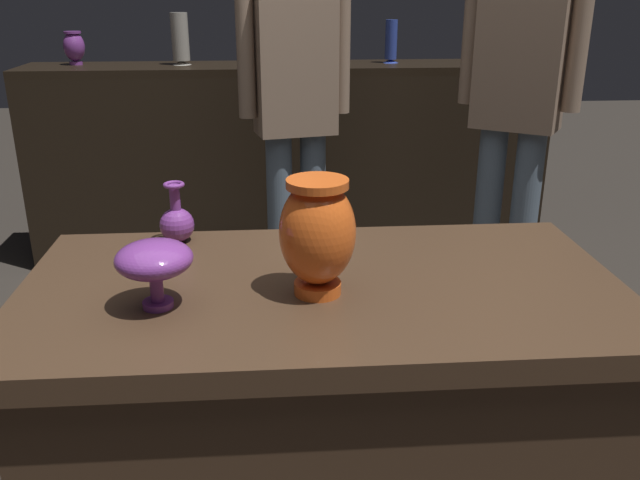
{
  "coord_description": "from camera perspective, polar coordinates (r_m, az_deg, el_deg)",
  "views": [
    {
      "loc": [
        -0.1,
        -1.22,
        1.36
      ],
      "look_at": [
        -0.01,
        -0.02,
        0.9
      ],
      "focal_mm": 37.74,
      "sensor_mm": 36.0,
      "label": 1
    }
  ],
  "objects": [
    {
      "name": "display_plinth",
      "position": [
        1.55,
        0.18,
        -17.05
      ],
      "size": [
        1.2,
        0.64,
        0.8
      ],
      "color": "#422D1E",
      "rests_on": "ground_plane"
    },
    {
      "name": "back_display_shelf",
      "position": [
        3.53,
        -2.63,
        6.64
      ],
      "size": [
        2.6,
        0.4,
        0.99
      ],
      "color": "black",
      "rests_on": "ground_plane"
    },
    {
      "name": "vase_centerpiece",
      "position": [
        1.25,
        -0.21,
        0.62
      ],
      "size": [
        0.14,
        0.14,
        0.23
      ],
      "color": "#E55B1E",
      "rests_on": "display_plinth"
    },
    {
      "name": "vase_tall_behind",
      "position": [
        1.25,
        -13.89,
        -1.74
      ],
      "size": [
        0.14,
        0.14,
        0.13
      ],
      "color": "#7A388E",
      "rests_on": "display_plinth"
    },
    {
      "name": "vase_left_accent",
      "position": [
        1.58,
        -12.05,
        1.53
      ],
      "size": [
        0.08,
        0.08,
        0.14
      ],
      "color": "#7A388E",
      "rests_on": "display_plinth"
    },
    {
      "name": "shelf_vase_left",
      "position": [
        3.48,
        -11.77,
        16.32
      ],
      "size": [
        0.09,
        0.09,
        0.24
      ],
      "color": "gray",
      "rests_on": "back_display_shelf"
    },
    {
      "name": "shelf_vase_right",
      "position": [
        3.52,
        6.04,
        16.3
      ],
      "size": [
        0.08,
        0.08,
        0.21
      ],
      "color": "#2D429E",
      "rests_on": "back_display_shelf"
    },
    {
      "name": "shelf_vase_far_left",
      "position": [
        3.62,
        -20.13,
        15.15
      ],
      "size": [
        0.1,
        0.1,
        0.16
      ],
      "color": "#7A388E",
      "rests_on": "back_display_shelf"
    },
    {
      "name": "visitor_center_back",
      "position": [
        2.83,
        -2.12,
        11.93
      ],
      "size": [
        0.46,
        0.25,
        1.57
      ],
      "rotation": [
        0.0,
        0.0,
        3.36
      ],
      "color": "slate",
      "rests_on": "ground_plane"
    },
    {
      "name": "visitor_near_right",
      "position": [
        2.75,
        16.49,
        12.44
      ],
      "size": [
        0.4,
        0.33,
        1.68
      ],
      "rotation": [
        0.0,
        0.0,
        2.55
      ],
      "color": "slate",
      "rests_on": "ground_plane"
    }
  ]
}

